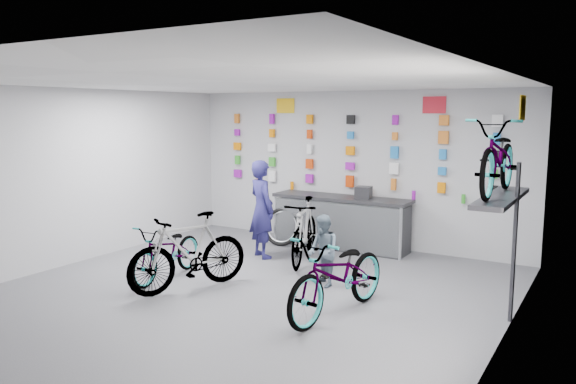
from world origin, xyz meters
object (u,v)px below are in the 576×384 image
Objects in this scene: bike_service at (305,231)px; counter at (341,223)px; bike_right at (339,275)px; bike_center at (189,252)px; customer at (323,251)px; clerk at (262,209)px; bike_left at (168,251)px.

counter is at bearing 69.08° from bike_service.
bike_right is at bearing -64.77° from counter.
counter is at bearing 100.09° from bike_center.
customer reaches higher than bike_right.
bike_center is at bearing -103.31° from counter.
counter is 2.50× the size of customer.
customer is at bearing 135.09° from bike_right.
clerk is 1.62× the size of customer.
bike_left is 1.98m from clerk.
bike_right reaches higher than bike_left.
bike_left is 0.82× the size of bike_right.
bike_service is (0.73, 2.18, -0.01)m from bike_center.
clerk reaches higher than customer.
counter is 1.67m from clerk.
bike_service is at bearing 137.29° from bike_right.
bike_right is 1.89× the size of customer.
clerk is at bearing -169.73° from customer.
bike_center is (0.65, -0.25, 0.13)m from bike_left.
bike_service is 1.72× the size of customer.
bike_service reaches higher than customer.
bike_center is 0.93× the size of bike_right.
bike_left is at bearing -119.10° from customer.
counter is 1.54× the size of clerk.
bike_right is 1.16× the size of clerk.
clerk is at bearing -124.36° from counter.
bike_center is at bearing -167.63° from bike_right.
customer is (0.80, -2.28, 0.05)m from counter.
customer is at bearing -65.97° from bike_service.
clerk reaches higher than bike_right.
bike_center is at bearing -105.25° from customer.
bike_service is at bearing 48.35° from bike_left.
bike_service is at bearing -93.92° from counter.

